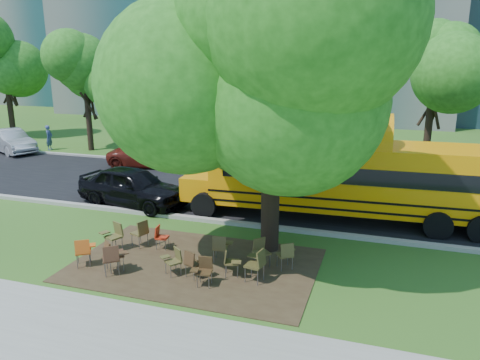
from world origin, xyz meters
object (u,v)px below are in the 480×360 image
(chair_4, at_px, (193,262))
(chair_9, at_px, (114,233))
(school_bus, at_px, (352,177))
(bg_car_silver, at_px, (10,141))
(chair_13, at_px, (286,253))
(black_car, at_px, (133,186))
(chair_0, at_px, (84,249))
(chair_11, at_px, (221,246))
(chair_8, at_px, (141,230))
(chair_10, at_px, (161,235))
(chair_1, at_px, (113,253))
(chair_6, at_px, (257,262))
(bg_car_red, at_px, (150,156))
(chair_2, at_px, (112,256))
(chair_12, at_px, (260,250))
(chair_7, at_px, (230,260))
(main_tree, at_px, (272,82))
(chair_5, at_px, (204,269))
(chair_3, at_px, (174,259))
(pedestrian_a, at_px, (49,138))

(chair_4, distance_m, chair_9, 3.26)
(school_bus, relative_size, bg_car_silver, 2.67)
(chair_13, xyz_separation_m, black_car, (-7.20, 3.87, 0.27))
(chair_0, bearing_deg, chair_11, -11.36)
(chair_8, xyz_separation_m, black_car, (-2.45, 3.68, 0.24))
(school_bus, distance_m, chair_10, 7.23)
(chair_0, bearing_deg, school_bus, 9.48)
(chair_1, relative_size, black_car, 0.20)
(chair_6, height_order, bg_car_red, bg_car_red)
(chair_2, distance_m, black_car, 6.30)
(chair_12, bearing_deg, chair_6, 53.78)
(chair_1, xyz_separation_m, bg_car_red, (-5.21, 11.73, 0.04))
(chair_9, distance_m, black_car, 4.56)
(school_bus, xyz_separation_m, chair_2, (-5.86, -6.66, -1.09))
(chair_1, relative_size, chair_7, 1.14)
(chair_6, relative_size, chair_11, 1.11)
(main_tree, relative_size, chair_10, 11.42)
(chair_10, bearing_deg, chair_2, -19.47)
(chair_7, distance_m, chair_10, 2.90)
(chair_1, height_order, chair_5, chair_1)
(chair_6, xyz_separation_m, black_car, (-6.61, 4.85, 0.20))
(chair_11, height_order, bg_car_silver, bg_car_silver)
(chair_0, height_order, bg_car_red, bg_car_red)
(chair_2, relative_size, chair_6, 0.95)
(main_tree, relative_size, chair_2, 9.65)
(chair_3, relative_size, chair_7, 0.96)
(chair_0, bearing_deg, main_tree, -2.69)
(school_bus, height_order, chair_3, school_bus)
(chair_5, relative_size, chair_6, 0.84)
(chair_1, distance_m, bg_car_red, 12.83)
(chair_3, relative_size, chair_6, 0.82)
(chair_0, relative_size, chair_12, 1.03)
(chair_8, height_order, pedestrian_a, pedestrian_a)
(chair_4, height_order, bg_car_silver, bg_car_silver)
(chair_4, relative_size, chair_9, 0.89)
(bg_car_silver, bearing_deg, chair_0, -106.43)
(chair_4, distance_m, bg_car_red, 13.66)
(chair_5, height_order, bg_car_red, bg_car_red)
(pedestrian_a, bearing_deg, chair_6, -138.54)
(chair_7, bearing_deg, chair_10, -127.15)
(chair_11, bearing_deg, chair_3, -139.38)
(chair_12, bearing_deg, chair_2, -20.63)
(bg_car_silver, bearing_deg, chair_4, -100.06)
(chair_1, height_order, chair_3, chair_1)
(school_bus, height_order, chair_7, school_bus)
(school_bus, xyz_separation_m, chair_13, (-1.35, -4.83, -1.13))
(black_car, bearing_deg, chair_10, -130.15)
(main_tree, distance_m, chair_0, 7.25)
(chair_13, bearing_deg, chair_9, 148.07)
(chair_0, height_order, chair_3, chair_0)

